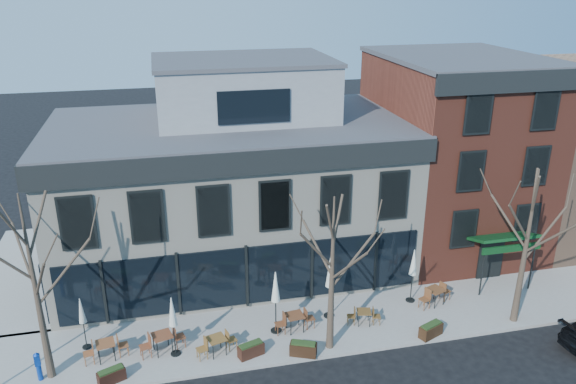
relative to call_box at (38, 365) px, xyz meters
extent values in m
plane|color=black|center=(8.89, 3.35, -0.84)|extent=(120.00, 120.00, 0.00)
cube|color=gray|center=(12.14, 1.20, -0.76)|extent=(33.50, 4.70, 0.15)
cube|color=gray|center=(-2.36, 9.35, -0.76)|extent=(4.50, 12.00, 0.15)
cube|color=beige|center=(8.89, 8.35, 3.16)|extent=(18.00, 10.00, 8.00)
cube|color=#47474C|center=(8.89, 8.35, 7.21)|extent=(18.30, 10.30, 0.30)
cube|color=black|center=(8.89, 3.23, 6.71)|extent=(18.30, 0.25, 1.10)
cube|color=black|center=(-0.23, 8.35, 6.71)|extent=(0.25, 10.30, 1.10)
cube|color=black|center=(8.89, 3.29, 1.06)|extent=(17.20, 0.12, 3.00)
cube|color=black|center=(-0.17, 7.35, 1.06)|extent=(0.12, 7.50, 3.00)
cube|color=gray|center=(9.89, 9.35, 8.76)|extent=(9.00, 6.50, 3.00)
cube|color=brown|center=(21.89, 8.35, 4.66)|extent=(8.00, 10.00, 11.00)
cube|color=#47474C|center=(21.89, 8.35, 10.21)|extent=(8.20, 10.20, 0.25)
cube|color=black|center=(21.89, 3.23, 9.76)|extent=(8.20, 0.25, 1.00)
cube|color=#0C3615|center=(21.89, 2.50, 2.06)|extent=(3.20, 1.66, 0.67)
cube|color=black|center=(21.89, 3.30, 0.41)|extent=(1.40, 0.10, 2.50)
cone|color=#382B21|center=(0.39, 0.15, 3.27)|extent=(0.34, 0.34, 7.92)
cylinder|color=#382B21|center=(1.45, 0.33, 3.84)|extent=(2.23, 0.50, 2.48)
cylinder|color=#382B21|center=(-0.06, 1.11, 4.30)|extent=(1.03, 2.05, 2.14)
cylinder|color=#382B21|center=(-0.46, -0.16, 4.82)|extent=(1.80, 0.75, 2.21)
cylinder|color=#382B21|center=(0.84, -0.82, 4.21)|extent=(1.03, 2.04, 2.28)
cone|color=#382B21|center=(11.89, -0.55, 2.83)|extent=(0.34, 0.34, 7.04)
cylinder|color=#382B21|center=(12.84, -0.39, 3.34)|extent=(2.00, 0.46, 2.21)
cylinder|color=#382B21|center=(11.49, 0.31, 3.75)|extent=(0.93, 1.84, 1.91)
cylinder|color=#382B21|center=(11.14, -0.83, 4.20)|extent=(1.61, 0.68, 1.97)
cylinder|color=#382B21|center=(12.29, -1.41, 3.67)|extent=(0.93, 1.83, 2.03)
cone|color=#382B21|center=(20.89, -0.55, 3.05)|extent=(0.34, 0.34, 7.48)
cylinder|color=#382B21|center=(21.90, -0.38, 3.59)|extent=(2.12, 0.48, 2.35)
cylinder|color=#382B21|center=(20.46, 0.36, 4.03)|extent=(0.98, 1.94, 2.03)
cylinder|color=#382B21|center=(20.09, -0.84, 4.51)|extent=(1.71, 0.71, 2.09)
cylinder|color=#382B21|center=(21.31, -1.46, 3.94)|extent=(0.98, 1.94, 2.16)
cylinder|color=#0B3394|center=(0.00, 0.00, -0.34)|extent=(0.20, 0.20, 0.70)
cube|color=#0B3394|center=(0.00, 0.00, 0.26)|extent=(0.24, 0.20, 0.50)
cone|color=#0B3394|center=(0.00, 0.00, 0.55)|extent=(0.26, 0.26, 0.12)
cube|color=brown|center=(2.50, 0.75, 0.09)|extent=(0.88, 0.88, 0.04)
cylinder|color=black|center=(2.26, 0.40, -0.30)|extent=(0.04, 0.04, 0.77)
cylinder|color=black|center=(2.85, 0.52, -0.30)|extent=(0.04, 0.04, 0.77)
cylinder|color=black|center=(2.15, 0.99, -0.30)|extent=(0.04, 0.04, 0.77)
cylinder|color=black|center=(2.74, 1.11, -0.30)|extent=(0.04, 0.04, 0.77)
cube|color=brown|center=(4.82, 0.71, 0.14)|extent=(0.98, 0.98, 0.05)
cylinder|color=black|center=(4.60, 0.32, -0.28)|extent=(0.05, 0.05, 0.82)
cylinder|color=black|center=(5.22, 0.49, -0.28)|extent=(0.05, 0.05, 0.82)
cylinder|color=black|center=(4.43, 0.94, -0.28)|extent=(0.05, 0.05, 0.82)
cylinder|color=black|center=(5.05, 1.10, -0.28)|extent=(0.05, 0.05, 0.82)
cube|color=brown|center=(7.06, 0.07, 0.07)|extent=(0.91, 0.91, 0.04)
cylinder|color=black|center=(6.87, -0.30, -0.31)|extent=(0.04, 0.04, 0.75)
cylinder|color=black|center=(7.43, -0.13, -0.31)|extent=(0.04, 0.04, 0.75)
cylinder|color=black|center=(6.70, 0.26, -0.31)|extent=(0.04, 0.04, 0.75)
cylinder|color=black|center=(7.26, 0.43, -0.31)|extent=(0.04, 0.04, 0.75)
cube|color=brown|center=(10.70, 0.96, 0.10)|extent=(0.84, 0.84, 0.04)
cylinder|color=black|center=(10.43, 0.62, -0.30)|extent=(0.04, 0.04, 0.78)
cylinder|color=black|center=(11.03, 0.69, -0.30)|extent=(0.04, 0.04, 0.78)
cylinder|color=black|center=(10.36, 1.23, -0.30)|extent=(0.04, 0.04, 0.78)
cylinder|color=black|center=(10.96, 1.29, -0.30)|extent=(0.04, 0.04, 0.78)
cube|color=brown|center=(13.91, 0.74, -0.03)|extent=(0.76, 0.76, 0.04)
cylinder|color=black|center=(13.61, 0.55, -0.36)|extent=(0.04, 0.04, 0.65)
cylinder|color=black|center=(14.10, 0.43, -0.36)|extent=(0.04, 0.04, 0.65)
cylinder|color=black|center=(13.73, 1.04, -0.36)|extent=(0.04, 0.04, 0.65)
cylinder|color=black|center=(14.22, 0.93, -0.36)|extent=(0.04, 0.04, 0.65)
cube|color=brown|center=(17.89, 1.55, 0.11)|extent=(0.99, 0.99, 0.04)
cylinder|color=black|center=(17.71, 1.16, -0.29)|extent=(0.04, 0.04, 0.79)
cylinder|color=black|center=(18.28, 1.37, -0.29)|extent=(0.04, 0.04, 0.79)
cylinder|color=black|center=(17.49, 1.73, -0.29)|extent=(0.04, 0.04, 0.79)
cylinder|color=black|center=(18.07, 1.95, -0.29)|extent=(0.04, 0.04, 0.79)
cylinder|color=black|center=(1.59, 1.76, -0.66)|extent=(0.39, 0.39, 0.05)
cylinder|color=black|center=(1.59, 1.76, 0.29)|extent=(0.04, 0.04, 1.96)
cone|color=#B9BDB0|center=(1.59, 1.76, 1.18)|extent=(0.32, 0.32, 1.16)
cylinder|color=black|center=(5.33, 0.42, -0.66)|extent=(0.45, 0.45, 0.06)
cylinder|color=black|center=(5.33, 0.42, 0.42)|extent=(0.05, 0.05, 2.23)
cone|color=silver|center=(5.33, 0.42, 1.44)|extent=(0.36, 0.36, 1.32)
cylinder|color=black|center=(9.84, 1.07, -0.66)|extent=(0.49, 0.49, 0.07)
cylinder|color=black|center=(9.84, 1.07, 0.53)|extent=(0.06, 0.06, 2.44)
cone|color=white|center=(9.84, 1.07, 1.64)|extent=(0.40, 0.40, 1.44)
cylinder|color=black|center=(12.53, 1.69, -0.65)|extent=(0.50, 0.50, 0.07)
cylinder|color=black|center=(12.53, 1.69, 0.56)|extent=(0.06, 0.06, 2.49)
cone|color=silver|center=(12.53, 1.69, 1.69)|extent=(0.41, 0.41, 1.47)
cylinder|color=black|center=(16.86, 2.08, -0.66)|extent=(0.45, 0.45, 0.06)
cylinder|color=black|center=(16.86, 2.08, 0.44)|extent=(0.05, 0.05, 2.26)
cone|color=silver|center=(16.86, 2.08, 1.47)|extent=(0.37, 0.37, 1.34)
cube|color=black|center=(2.79, -0.77, -0.42)|extent=(1.15, 0.81, 0.54)
cube|color=#1E3314|center=(2.79, -0.77, -0.13)|extent=(1.02, 0.69, 0.09)
cube|color=#321910|center=(8.45, -0.40, -0.41)|extent=(1.19, 0.78, 0.55)
cube|color=#1E3314|center=(8.45, -0.40, -0.11)|extent=(1.06, 0.66, 0.09)
cube|color=black|center=(10.62, -0.85, -0.41)|extent=(1.22, 0.86, 0.57)
cube|color=#1E3314|center=(10.62, -0.85, -0.10)|extent=(1.08, 0.73, 0.09)
cube|color=#321E10|center=(16.51, -0.83, -0.40)|extent=(1.23, 0.86, 0.57)
cube|color=#1E3314|center=(16.51, -0.83, -0.10)|extent=(1.09, 0.73, 0.09)
camera|label=1|loc=(5.56, -19.94, 14.44)|focal=35.00mm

